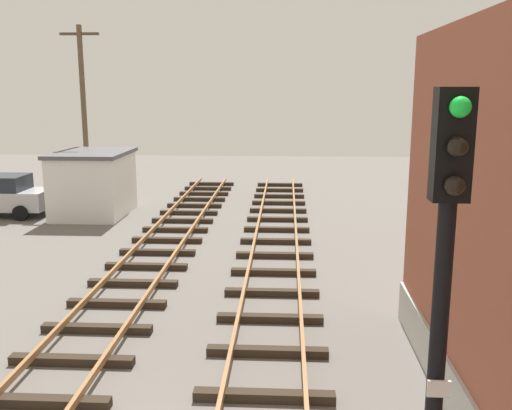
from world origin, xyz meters
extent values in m
cube|color=#2D2319|center=(1.03, 3.42, 0.09)|extent=(2.50, 0.24, 0.18)
cube|color=#2D2319|center=(1.03, 5.13, 0.09)|extent=(2.50, 0.24, 0.18)
cube|color=#2D2319|center=(1.03, 6.84, 0.09)|extent=(2.50, 0.24, 0.18)
cube|color=#2D2319|center=(1.03, 8.56, 0.09)|extent=(2.50, 0.24, 0.18)
cube|color=#2D2319|center=(1.03, 10.27, 0.09)|extent=(2.50, 0.24, 0.18)
cube|color=#2D2319|center=(1.03, 11.98, 0.09)|extent=(2.50, 0.24, 0.18)
cube|color=#2D2319|center=(1.03, 13.69, 0.09)|extent=(2.50, 0.24, 0.18)
cube|color=#2D2319|center=(1.03, 15.40, 0.09)|extent=(2.50, 0.24, 0.18)
cube|color=#2D2319|center=(1.03, 17.11, 0.09)|extent=(2.50, 0.24, 0.18)
cube|color=#2D2319|center=(1.03, 18.82, 0.09)|extent=(2.50, 0.24, 0.18)
cube|color=#2D2319|center=(1.03, 20.53, 0.09)|extent=(2.50, 0.24, 0.18)
cube|color=#2D2319|center=(1.03, 22.25, 0.09)|extent=(2.50, 0.24, 0.18)
cube|color=#2D2319|center=(1.03, 23.96, 0.09)|extent=(2.50, 0.24, 0.18)
cube|color=#2D2319|center=(1.03, 25.67, 0.09)|extent=(2.50, 0.24, 0.18)
cube|color=#2D2319|center=(-2.84, 3.03, 0.09)|extent=(2.50, 0.24, 0.18)
cube|color=#2D2319|center=(-2.84, 4.55, 0.09)|extent=(2.50, 0.24, 0.18)
cube|color=#2D2319|center=(-2.84, 6.06, 0.09)|extent=(2.50, 0.24, 0.18)
cube|color=#2D2319|center=(-2.84, 7.58, 0.09)|extent=(2.50, 0.24, 0.18)
cube|color=#2D2319|center=(-2.84, 9.09, 0.09)|extent=(2.50, 0.24, 0.18)
cube|color=#2D2319|center=(-2.84, 10.61, 0.09)|extent=(2.50, 0.24, 0.18)
cube|color=#2D2319|center=(-2.84, 12.13, 0.09)|extent=(2.50, 0.24, 0.18)
cube|color=#2D2319|center=(-2.84, 13.64, 0.09)|extent=(2.50, 0.24, 0.18)
cube|color=#2D2319|center=(-2.84, 15.16, 0.09)|extent=(2.50, 0.24, 0.18)
cube|color=#2D2319|center=(-2.84, 16.67, 0.09)|extent=(2.50, 0.24, 0.18)
cube|color=#2D2319|center=(-2.84, 18.19, 0.09)|extent=(2.50, 0.24, 0.18)
cube|color=#2D2319|center=(-2.84, 19.70, 0.09)|extent=(2.50, 0.24, 0.18)
cube|color=#2D2319|center=(-2.84, 21.22, 0.09)|extent=(2.50, 0.24, 0.18)
cube|color=#2D2319|center=(-2.84, 22.73, 0.09)|extent=(2.50, 0.24, 0.18)
cube|color=#2D2319|center=(-2.84, 24.25, 0.09)|extent=(2.50, 0.24, 0.18)
cube|color=#2D2319|center=(-2.84, 25.77, 0.09)|extent=(2.50, 0.24, 0.18)
cylinder|color=black|center=(2.96, -0.08, 2.15)|extent=(0.18, 0.18, 4.31)
cube|color=black|center=(2.96, -0.08, 4.86)|extent=(0.36, 0.24, 1.10)
sphere|color=#19E53F|center=(2.96, -0.26, 5.22)|extent=(0.20, 0.20, 0.20)
sphere|color=black|center=(2.96, -0.26, 4.86)|extent=(0.20, 0.20, 0.20)
sphere|color=black|center=(2.96, -0.26, 4.49)|extent=(0.20, 0.20, 0.20)
cube|color=white|center=(2.96, -0.22, 2.37)|extent=(0.24, 0.03, 0.18)
cube|color=silver|center=(-6.92, 17.96, 1.30)|extent=(2.80, 3.60, 2.60)
cube|color=#4C4C51|center=(-6.92, 17.96, 2.68)|extent=(3.00, 3.80, 0.16)
cube|color=brown|center=(-8.34, 17.96, 1.00)|extent=(0.06, 0.90, 2.00)
cube|color=#B7B7BC|center=(-10.91, 17.60, 0.72)|extent=(4.20, 1.80, 0.80)
cylinder|color=black|center=(-9.61, 18.50, 0.32)|extent=(0.64, 0.24, 0.64)
cylinder|color=black|center=(-9.61, 16.70, 0.32)|extent=(0.64, 0.24, 0.64)
cylinder|color=black|center=(-12.45, 20.80, 0.32)|extent=(0.64, 0.24, 0.64)
cylinder|color=brown|center=(-8.14, 20.74, 4.11)|extent=(0.24, 0.24, 8.22)
cube|color=#4C3D2D|center=(-8.14, 20.74, 7.82)|extent=(1.80, 0.12, 0.12)
camera|label=1|loc=(1.38, -5.61, 5.39)|focal=39.71mm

